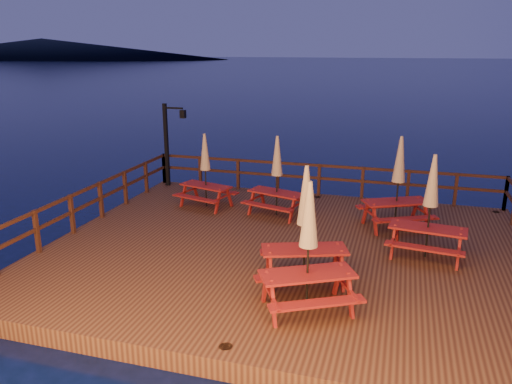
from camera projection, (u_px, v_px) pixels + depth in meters
ground at (286, 261)px, 12.88m from camera, size 500.00×500.00×0.00m
deck at (287, 254)px, 12.82m from camera, size 12.00×10.00×0.40m
deck_piles at (286, 272)px, 12.96m from camera, size 11.44×9.44×1.40m
railing at (301, 199)px, 14.19m from camera, size 11.80×9.75×1.10m
lamp_post at (170, 137)px, 17.92m from camera, size 0.85×0.18×3.00m
headland_left at (42, 48)px, 230.07m from camera, size 180.00×84.00×9.00m
picnic_table_0 at (308, 245)px, 9.36m from camera, size 2.30×2.17×2.59m
picnic_table_1 at (305, 223)px, 10.51m from camera, size 2.22×2.02×2.60m
picnic_table_2 at (430, 205)px, 11.80m from camera, size 1.96×1.69×2.55m
picnic_table_3 at (277, 175)px, 14.86m from camera, size 2.03×1.82×2.43m
picnic_table_4 at (398, 181)px, 13.78m from camera, size 2.30×2.16×2.61m
picnic_table_5 at (205, 169)px, 15.67m from camera, size 1.95×1.75×2.36m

